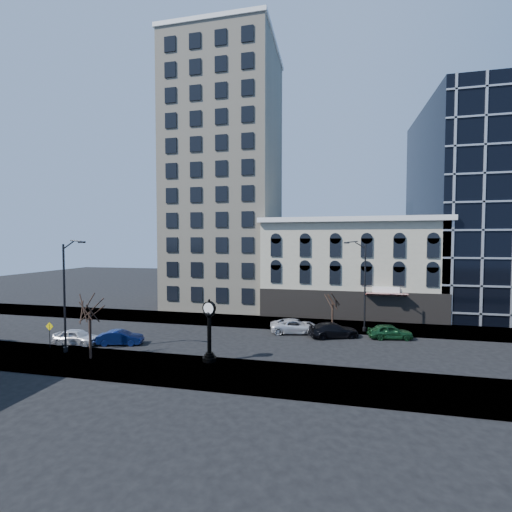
% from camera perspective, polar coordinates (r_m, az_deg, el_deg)
% --- Properties ---
extents(ground, '(160.00, 160.00, 0.00)m').
position_cam_1_polar(ground, '(33.98, -4.90, -13.86)').
color(ground, black).
rests_on(ground, ground).
extents(sidewalk_far, '(160.00, 6.00, 0.12)m').
position_cam_1_polar(sidewalk_far, '(41.41, -1.54, -10.79)').
color(sidewalk_far, gray).
rests_on(sidewalk_far, ground).
extents(sidewalk_near, '(160.00, 6.00, 0.12)m').
position_cam_1_polar(sidewalk_near, '(26.82, -10.27, -18.27)').
color(sidewalk_near, gray).
rests_on(sidewalk_near, ground).
extents(cream_tower, '(15.90, 15.40, 42.50)m').
position_cam_1_polar(cream_tower, '(53.37, -5.20, 12.99)').
color(cream_tower, beige).
rests_on(cream_tower, ground).
extents(victorian_row, '(22.60, 11.19, 12.50)m').
position_cam_1_polar(victorian_row, '(47.20, 15.15, -1.95)').
color(victorian_row, '#BDB69C').
rests_on(victorian_row, ground).
extents(glass_office, '(20.00, 20.15, 28.00)m').
position_cam_1_polar(glass_office, '(56.76, 35.74, 6.49)').
color(glass_office, black).
rests_on(glass_office, ground).
extents(street_clock, '(1.11, 1.11, 4.90)m').
position_cam_1_polar(street_clock, '(27.74, -7.79, -12.61)').
color(street_clock, black).
rests_on(street_clock, sidewalk_near).
extents(street_lamp_near, '(2.52, 0.45, 9.72)m').
position_cam_1_polar(street_lamp_near, '(32.58, -28.51, -1.50)').
color(street_lamp_near, black).
rests_on(street_lamp_near, sidewalk_near).
extents(street_lamp_far, '(2.50, 0.39, 9.64)m').
position_cam_1_polar(street_lamp_far, '(37.31, 16.67, -0.94)').
color(street_lamp_far, black).
rests_on(street_lamp_far, sidewalk_far).
extents(bare_tree_near, '(3.44, 3.44, 5.91)m').
position_cam_1_polar(bare_tree_near, '(30.66, -26.00, -7.09)').
color(bare_tree_near, '#332219').
rests_on(bare_tree_near, sidewalk_near).
extents(bare_tree_far, '(2.61, 2.61, 4.49)m').
position_cam_1_polar(bare_tree_far, '(38.61, 12.65, -6.61)').
color(bare_tree_far, '#332219').
rests_on(bare_tree_far, sidewalk_far).
extents(warning_sign, '(0.76, 0.06, 2.33)m').
position_cam_1_polar(warning_sign, '(35.71, -31.16, -10.55)').
color(warning_sign, black).
rests_on(warning_sign, sidewalk_near).
extents(car_near_a, '(4.31, 1.93, 1.44)m').
position_cam_1_polar(car_near_a, '(36.42, -27.70, -11.84)').
color(car_near_a, silver).
rests_on(car_near_a, ground).
extents(car_near_b, '(4.22, 2.38, 1.32)m').
position_cam_1_polar(car_near_b, '(34.76, -21.66, -12.52)').
color(car_near_b, '#0C194C').
rests_on(car_near_b, ground).
extents(car_far_a, '(5.55, 3.39, 1.44)m').
position_cam_1_polar(car_far_a, '(36.55, 6.55, -11.53)').
color(car_far_a, silver).
rests_on(car_far_a, ground).
extents(car_far_b, '(5.39, 3.71, 1.45)m').
position_cam_1_polar(car_far_b, '(35.59, 12.78, -11.95)').
color(car_far_b, black).
rests_on(car_far_b, ground).
extents(car_far_c, '(4.39, 2.28, 1.43)m').
position_cam_1_polar(car_far_c, '(36.68, 21.43, -11.64)').
color(car_far_c, '#143F1E').
rests_on(car_far_c, ground).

